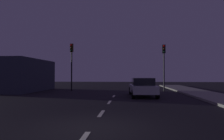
{
  "coord_description": "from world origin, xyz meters",
  "views": [
    {
      "loc": [
        1.19,
        -6.54,
        1.67
      ],
      "look_at": [
        -0.54,
        15.23,
        2.21
      ],
      "focal_mm": 33.73,
      "sensor_mm": 36.0,
      "label": 1
    }
  ],
  "objects": [
    {
      "name": "traffic_signal_right",
      "position": [
        4.87,
        15.74,
        3.42
      ],
      "size": [
        0.32,
        0.38,
        4.87
      ],
      "color": "#2D2D30",
      "rests_on": "ground_plane"
    },
    {
      "name": "lane_stripe_second",
      "position": [
        0.0,
        2.6,
        0.0
      ],
      "size": [
        0.16,
        1.6,
        0.01
      ],
      "primitive_type": "cube",
      "color": "silver",
      "rests_on": "ground_plane"
    },
    {
      "name": "traffic_signal_left",
      "position": [
        -4.97,
        15.75,
        3.55
      ],
      "size": [
        0.32,
        0.38,
        5.09
      ],
      "color": "black",
      "rests_on": "ground_plane"
    },
    {
      "name": "lane_stripe_fourth",
      "position": [
        0.0,
        10.2,
        0.0
      ],
      "size": [
        0.16,
        1.6,
        0.01
      ],
      "primitive_type": "cube",
      "color": "silver",
      "rests_on": "ground_plane"
    },
    {
      "name": "ground_plane",
      "position": [
        0.0,
        7.0,
        0.0
      ],
      "size": [
        80.0,
        80.0,
        0.0
      ],
      "primitive_type": "plane",
      "color": "black"
    },
    {
      "name": "lane_stripe_third",
      "position": [
        0.0,
        6.4,
        0.0
      ],
      "size": [
        0.16,
        1.6,
        0.01
      ],
      "primitive_type": "cube",
      "color": "silver",
      "rests_on": "ground_plane"
    },
    {
      "name": "car_stopped_ahead",
      "position": [
        2.28,
        10.16,
        0.74
      ],
      "size": [
        2.12,
        4.62,
        1.46
      ],
      "color": "silver",
      "rests_on": "ground_plane"
    },
    {
      "name": "lane_stripe_nearest",
      "position": [
        0.0,
        -1.2,
        0.0
      ],
      "size": [
        0.16,
        1.6,
        0.01
      ],
      "primitive_type": "cube",
      "color": "silver",
      "rests_on": "ground_plane"
    },
    {
      "name": "storefront_left",
      "position": [
        -10.17,
        14.89,
        1.67
      ],
      "size": [
        4.33,
        8.24,
        3.33
      ],
      "primitive_type": "cube",
      "color": "#333847",
      "rests_on": "ground_plane"
    }
  ]
}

